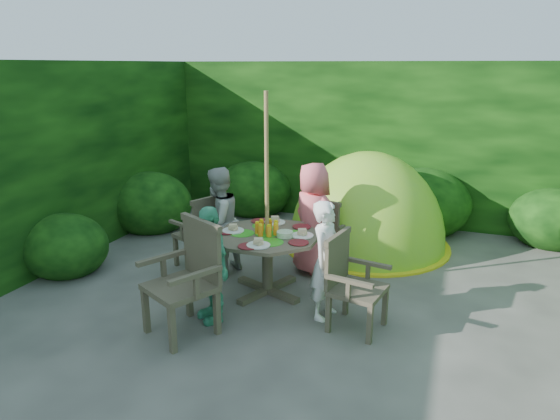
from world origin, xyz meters
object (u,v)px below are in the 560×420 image
(garden_chair_right, at_px, (351,281))
(dome_tent, at_px, (365,245))
(garden_chair_left, at_px, (203,231))
(child_back, at_px, (313,219))
(garden_chair_front, at_px, (188,277))
(child_front, at_px, (211,264))
(child_left, at_px, (218,222))
(garden_chair_back, at_px, (328,231))
(child_right, at_px, (326,260))
(patio_table, at_px, (268,243))
(parasol_pole, at_px, (267,197))

(garden_chair_right, height_order, dome_tent, dome_tent)
(garden_chair_right, bearing_deg, garden_chair_left, 78.31)
(child_back, distance_m, dome_tent, 1.41)
(garden_chair_right, bearing_deg, dome_tent, 17.41)
(garden_chair_front, bearing_deg, child_front, 97.32)
(garden_chair_right, distance_m, dome_tent, 2.38)
(garden_chair_left, distance_m, garden_chair_front, 1.56)
(garden_chair_left, distance_m, child_front, 1.36)
(garden_chair_left, xyz_separation_m, child_left, (0.28, -0.11, 0.18))
(garden_chair_back, xyz_separation_m, child_right, (0.33, -1.32, 0.15))
(patio_table, distance_m, garden_chair_left, 1.11)
(garden_chair_right, xyz_separation_m, child_left, (-1.76, 0.72, 0.18))
(garden_chair_back, height_order, child_front, child_front)
(garden_chair_back, relative_size, child_left, 0.65)
(child_right, xyz_separation_m, child_left, (-1.49, 0.59, 0.05))
(garden_chair_front, relative_size, child_left, 0.79)
(garden_chair_front, bearing_deg, child_right, 59.56)
(child_left, relative_size, dome_tent, 0.49)
(child_left, bearing_deg, child_right, 81.43)
(garden_chair_left, xyz_separation_m, garden_chair_back, (1.44, 0.62, -0.03))
(garden_chair_front, xyz_separation_m, child_left, (-0.35, 1.31, 0.10))
(garden_chair_front, distance_m, dome_tent, 3.17)
(child_right, bearing_deg, parasol_pole, 77.60)
(child_front, xyz_separation_m, dome_tent, (1.03, 2.64, -0.59))
(dome_tent, bearing_deg, garden_chair_left, -147.70)
(garden_chair_right, relative_size, child_right, 0.74)
(patio_table, relative_size, garden_chair_back, 1.83)
(parasol_pole, relative_size, child_right, 1.83)
(garden_chair_left, relative_size, garden_chair_back, 1.06)
(patio_table, xyz_separation_m, garden_chair_back, (0.41, 1.03, -0.13))
(dome_tent, bearing_deg, parasol_pole, -119.14)
(garden_chair_back, distance_m, garden_chair_front, 2.20)
(garden_chair_right, distance_m, child_left, 1.91)
(garden_chair_back, bearing_deg, parasol_pole, 85.30)
(child_right, height_order, dome_tent, dome_tent)
(patio_table, distance_m, parasol_pole, 0.52)
(garden_chair_left, relative_size, child_front, 0.76)
(garden_chair_right, distance_m, garden_chair_left, 2.20)
(patio_table, relative_size, parasol_pole, 0.70)
(garden_chair_back, height_order, dome_tent, dome_tent)
(garden_chair_right, relative_size, child_back, 0.65)
(garden_chair_left, xyz_separation_m, garden_chair_front, (0.63, -1.42, 0.07))
(garden_chair_right, xyz_separation_m, garden_chair_front, (-1.41, -0.59, 0.08))
(child_right, xyz_separation_m, child_back, (-0.45, 1.04, 0.08))
(garden_chair_right, xyz_separation_m, garden_chair_left, (-2.04, 0.83, 0.01))
(patio_table, xyz_separation_m, child_left, (-0.75, 0.30, 0.07))
(child_back, bearing_deg, child_left, 60.41)
(child_back, bearing_deg, child_right, 150.41)
(garden_chair_right, relative_size, garden_chair_back, 1.05)
(child_front, bearing_deg, dome_tent, 108.83)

